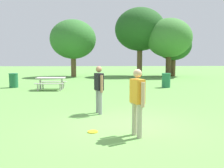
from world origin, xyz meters
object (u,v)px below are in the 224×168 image
Objects in this scene: tree_slender_mid at (174,46)px; frisbee at (93,132)px; person_thrower at (137,98)px; picnic_table_near at (51,81)px; tree_broad_center at (140,30)px; trash_can_beside_table at (166,80)px; person_catcher at (99,87)px; trash_can_further_along at (14,80)px; tree_far_right at (169,38)px; tree_tall_left at (73,40)px.

frisbee is at bearing -112.80° from tree_slender_mid.
person_thrower reaches higher than picnic_table_near.
tree_broad_center reaches higher than tree_slender_mid.
trash_can_beside_table is at bearing 70.26° from person_thrower.
person_thrower reaches higher than frisbee.
person_catcher is (-0.93, 2.47, 0.00)m from person_thrower.
trash_can_beside_table is at bearing 64.01° from frisbee.
tree_slender_mid reaches higher than trash_can_further_along.
person_thrower is at bearing -57.35° from trash_can_further_along.
tree_far_right reaches higher than picnic_table_near.
picnic_table_near reaches higher than frisbee.
picnic_table_near is at bearing -25.71° from trash_can_further_along.
tree_slender_mid reaches higher than person_catcher.
frisbee is 0.28× the size of trash_can_further_along.
tree_broad_center is at bearing 80.16° from person_thrower.
tree_slender_mid is (3.84, 10.65, 2.93)m from trash_can_beside_table.
tree_broad_center is at bearing 76.10° from person_catcher.
tree_far_right is (10.17, -1.14, 0.09)m from tree_tall_left.
trash_can_further_along is 15.31m from tree_broad_center.
trash_can_beside_table is at bearing -109.83° from tree_slender_mid.
person_thrower is 1.48m from frisbee.
tree_far_right is (10.33, 10.14, 3.55)m from picnic_table_near.
tree_far_right is at bearing 66.26° from person_catcher.
picnic_table_near is at bearing -122.65° from tree_broad_center.
person_thrower is 10.48m from trash_can_beside_table.
person_catcher reaches higher than picnic_table_near.
frisbee is (-1.09, 0.38, -0.93)m from person_thrower.
picnic_table_near is 14.63m from tree_broad_center.
person_catcher is 0.27× the size of tree_far_right.
picnic_table_near is (-3.90, 9.04, -0.38)m from person_thrower.
tree_broad_center is (0.06, 10.88, 4.68)m from trash_can_beside_table.
person_catcher is 8.64m from trash_can_beside_table.
tree_far_right is (7.35, 16.72, 3.17)m from person_catcher.
tree_far_right is at bearing 44.49° from picnic_table_near.
tree_slender_mid reaches higher than frisbee.
tree_broad_center reaches higher than tree_tall_left.
trash_can_further_along is at bearing -145.97° from tree_far_right.
trash_can_beside_table and trash_can_further_along have the same top height.
tree_broad_center reaches higher than picnic_table_near.
tree_tall_left is at bearing 124.82° from trash_can_beside_table.
person_catcher is 20.01m from tree_slender_mid.
trash_can_further_along is (-2.74, 1.32, -0.08)m from picnic_table_near.
trash_can_further_along is 16.18m from tree_far_right.
person_catcher is 0.32× the size of tree_slender_mid.
tree_far_right reaches higher than tree_tall_left.
tree_broad_center reaches higher than frisbee.
tree_broad_center reaches higher than person_catcher.
trash_can_beside_table is 0.16× the size of tree_far_right.
trash_can_beside_table is 13.23m from tree_tall_left.
tree_broad_center is at bearing 89.69° from trash_can_beside_table.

